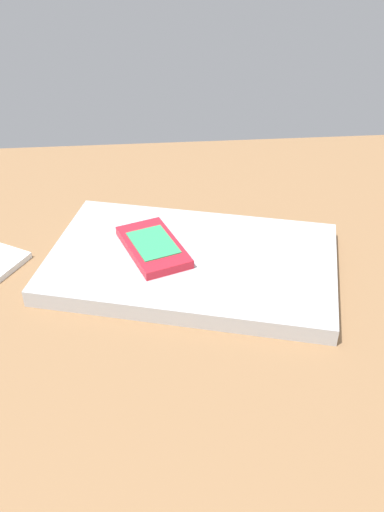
{
  "coord_description": "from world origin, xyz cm",
  "views": [
    {
      "loc": [
        4.15,
        -55.5,
        44.37
      ],
      "look_at": [
        9.11,
        0.99,
        5.0
      ],
      "focal_mm": 39.75,
      "sensor_mm": 36.0,
      "label": 1
    }
  ],
  "objects": [
    {
      "name": "desk_surface",
      "position": [
        0.0,
        0.0,
        1.5
      ],
      "size": [
        120.0,
        80.0,
        3.0
      ],
      "primitive_type": "cube",
      "color": "olive",
      "rests_on": "ground"
    },
    {
      "name": "laptop_closed",
      "position": [
        9.11,
        0.99,
        4.05
      ],
      "size": [
        39.16,
        29.87,
        2.09
      ],
      "primitive_type": "cube",
      "rotation": [
        0.0,
        0.0,
        -0.28
      ],
      "color": "#B7BABC",
      "rests_on": "desk_surface"
    },
    {
      "name": "cell_phone_on_laptop",
      "position": [
        4.46,
        2.42,
        5.69
      ],
      "size": [
        9.35,
        12.4,
        1.25
      ],
      "color": "red",
      "rests_on": "laptop_closed"
    }
  ]
}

